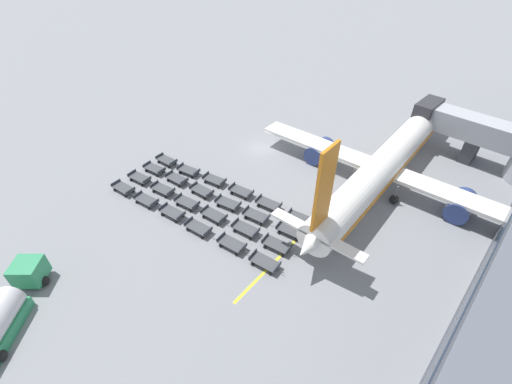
{
  "coord_description": "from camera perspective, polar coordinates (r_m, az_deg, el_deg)",
  "views": [
    {
      "loc": [
        28.43,
        -32.15,
        26.28
      ],
      "look_at": [
        7.52,
        -9.34,
        1.37
      ],
      "focal_mm": 24.0,
      "sensor_mm": 36.0,
      "label": 1
    }
  ],
  "objects": [
    {
      "name": "baggage_dolly_row_far_col_d",
      "position": [
        41.29,
        -2.49,
        0.1
      ],
      "size": [
        3.66,
        1.86,
        0.92
      ],
      "color": "#424449",
      "rests_on": "ground_plane"
    },
    {
      "name": "baggage_dolly_row_mid_b_col_e",
      "position": [
        37.99,
        0.01,
        -3.97
      ],
      "size": [
        3.67,
        1.89,
        0.92
      ],
      "color": "#424449",
      "rests_on": "ground_plane"
    },
    {
      "name": "baggage_dolly_row_far_col_c",
      "position": [
        43.4,
        -6.94,
        2.01
      ],
      "size": [
        3.67,
        1.94,
        0.92
      ],
      "color": "#424449",
      "rests_on": "ground_plane"
    },
    {
      "name": "baggage_dolly_row_near_col_a",
      "position": [
        44.76,
        -21.22,
        0.58
      ],
      "size": [
        3.66,
        1.8,
        0.92
      ],
      "color": "#424449",
      "rests_on": "ground_plane"
    },
    {
      "name": "stand_guidance_stripe",
      "position": [
        40.89,
        12.2,
        -2.22
      ],
      "size": [
        2.26,
        33.49,
        0.01
      ],
      "color": "yellow",
      "rests_on": "ground_plane"
    },
    {
      "name": "baggage_dolly_row_near_col_b",
      "position": [
        42.0,
        -17.81,
        -1.31
      ],
      "size": [
        3.66,
        1.87,
        0.92
      ],
      "color": "#424449",
      "rests_on": "ground_plane"
    },
    {
      "name": "baggage_dolly_row_far_col_e",
      "position": [
        39.52,
        2.1,
        -1.98
      ],
      "size": [
        3.66,
        1.86,
        0.92
      ],
      "color": "#424449",
      "rests_on": "ground_plane"
    },
    {
      "name": "baggage_dolly_row_near_col_d",
      "position": [
        37.13,
        -9.59,
        -5.91
      ],
      "size": [
        3.66,
        1.82,
        0.92
      ],
      "color": "#424449",
      "rests_on": "ground_plane"
    },
    {
      "name": "fuel_tanker_primary",
      "position": [
        35.76,
        -36.55,
        -16.14
      ],
      "size": [
        8.27,
        8.69,
        2.94
      ],
      "color": "#2D8C5B",
      "rests_on": "ground_plane"
    },
    {
      "name": "baggage_dolly_row_mid_b_col_c",
      "position": [
        41.87,
        -9.02,
        0.21
      ],
      "size": [
        3.65,
        1.75,
        0.92
      ],
      "color": "#424449",
      "rests_on": "ground_plane"
    },
    {
      "name": "baggage_dolly_row_mid_a_col_d",
      "position": [
        38.33,
        -7.03,
        -3.86
      ],
      "size": [
        3.65,
        1.79,
        0.92
      ],
      "color": "#424449",
      "rests_on": "ground_plane"
    },
    {
      "name": "baggage_dolly_row_mid_a_col_e",
      "position": [
        36.52,
        -1.76,
        -6.17
      ],
      "size": [
        3.66,
        1.85,
        0.92
      ],
      "color": "#424449",
      "rests_on": "ground_plane"
    },
    {
      "name": "baggage_dolly_row_mid_b_col_a",
      "position": [
        47.0,
        -16.55,
        3.73
      ],
      "size": [
        3.66,
        1.86,
        0.92
      ],
      "color": "#424449",
      "rests_on": "ground_plane"
    },
    {
      "name": "airplane",
      "position": [
        44.61,
        21.03,
        4.65
      ],
      "size": [
        34.56,
        39.28,
        13.04
      ],
      "color": "white",
      "rests_on": "ground_plane"
    },
    {
      "name": "baggage_dolly_row_far_col_f",
      "position": [
        37.99,
        7.38,
        -4.37
      ],
      "size": [
        3.67,
        1.92,
        0.92
      ],
      "color": "#424449",
      "rests_on": "ground_plane"
    },
    {
      "name": "baggage_dolly_row_near_col_c",
      "position": [
        39.49,
        -13.78,
        -3.37
      ],
      "size": [
        3.66,
        1.84,
        0.92
      ],
      "color": "#424449",
      "rests_on": "ground_plane"
    },
    {
      "name": "baggage_dolly_row_far_col_a",
      "position": [
        48.27,
        -14.67,
        5.11
      ],
      "size": [
        3.65,
        1.76,
        0.92
      ],
      "color": "#424449",
      "rests_on": "ground_plane"
    },
    {
      "name": "baggage_dolly_row_mid_a_col_a",
      "position": [
        45.87,
        -18.82,
        2.23
      ],
      "size": [
        3.66,
        1.87,
        0.92
      ],
      "color": "#424449",
      "rests_on": "ground_plane"
    },
    {
      "name": "baggage_dolly_row_mid_b_col_d",
      "position": [
        39.69,
        -4.69,
        -1.9
      ],
      "size": [
        3.67,
        1.98,
        0.92
      ],
      "color": "#424449",
      "rests_on": "ground_plane"
    },
    {
      "name": "baggage_dolly_row_near_col_f",
      "position": [
        33.48,
        1.47,
        -11.63
      ],
      "size": [
        3.66,
        1.84,
        0.92
      ],
      "color": "#424449",
      "rests_on": "ground_plane"
    },
    {
      "name": "baggage_dolly_row_mid_a_col_b",
      "position": [
        43.07,
        -15.26,
        0.42
      ],
      "size": [
        3.67,
        1.89,
        0.92
      ],
      "color": "#424449",
      "rests_on": "ground_plane"
    },
    {
      "name": "baggage_dolly_row_near_col_e",
      "position": [
        35.1,
        -4.04,
        -8.64
      ],
      "size": [
        3.66,
        1.84,
        0.92
      ],
      "color": "#424449",
      "rests_on": "ground_plane"
    },
    {
      "name": "ground_plane",
      "position": [
        50.33,
        0.88,
        7.35
      ],
      "size": [
        500.0,
        500.0,
        0.0
      ],
      "primitive_type": "plane",
      "color": "gray"
    },
    {
      "name": "baggage_dolly_row_mid_b_col_b",
      "position": [
        44.42,
        -13.06,
        2.15
      ],
      "size": [
        3.65,
        1.77,
        0.92
      ],
      "color": "#424449",
      "rests_on": "ground_plane"
    },
    {
      "name": "baggage_dolly_row_mid_a_col_c",
      "position": [
        40.45,
        -11.41,
        -1.75
      ],
      "size": [
        3.67,
        1.88,
        0.92
      ],
      "color": "#424449",
      "rests_on": "ground_plane"
    },
    {
      "name": "jet_bridge",
      "position": [
        54.07,
        35.05,
        6.95
      ],
      "size": [
        17.67,
        5.26,
        6.41
      ],
      "color": "#A8AAB2",
      "rests_on": "ground_plane"
    },
    {
      "name": "baggage_dolly_row_mid_a_col_f",
      "position": [
        34.99,
        3.48,
        -8.79
      ],
      "size": [
        3.66,
        1.87,
        0.92
      ],
      "color": "#424449",
      "rests_on": "ground_plane"
    },
    {
      "name": "baggage_dolly_row_far_col_b",
      "position": [
        45.6,
        -11.17,
        3.53
      ],
      "size": [
        3.67,
        1.98,
        0.92
      ],
      "color": "#424449",
      "rests_on": "ground_plane"
    },
    {
      "name": "baggage_dolly_row_mid_b_col_f",
      "position": [
        36.52,
        5.74,
        -6.4
      ],
      "size": [
        3.67,
        1.88,
        0.92
      ],
      "color": "#424449",
      "rests_on": "ground_plane"
    }
  ]
}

